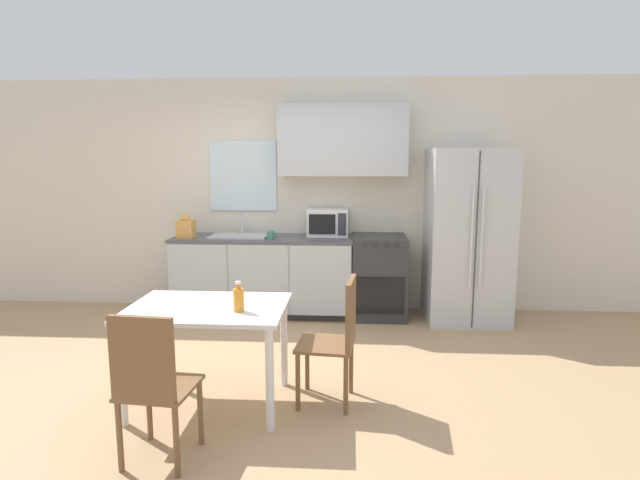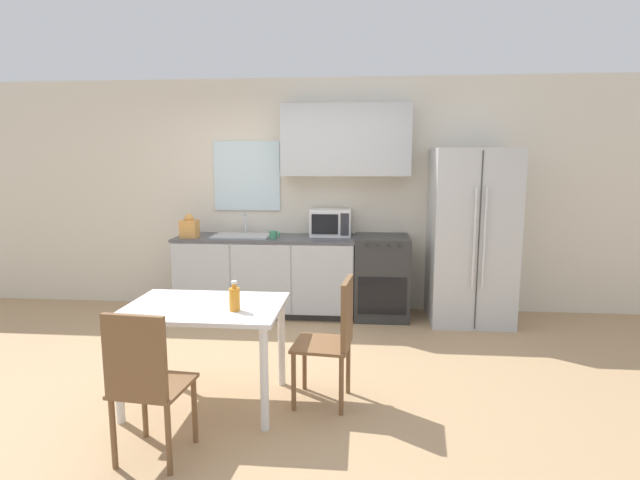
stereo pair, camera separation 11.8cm
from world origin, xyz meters
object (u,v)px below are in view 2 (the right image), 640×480
at_px(microwave, 331,223).
at_px(dining_chair_side, 335,332).
at_px(coffee_mug, 274,235).
at_px(refrigerator, 471,236).
at_px(dining_chair_near, 144,377).
at_px(oven_range, 381,277).
at_px(dining_table, 205,319).
at_px(drink_bottle, 235,298).

bearing_deg(microwave, dining_chair_side, -85.18).
bearing_deg(dining_chair_side, coffee_mug, 28.16).
distance_m(refrigerator, dining_chair_near, 3.79).
relative_size(dining_chair_near, dining_chair_side, 1.00).
distance_m(oven_range, coffee_mug, 1.30).
relative_size(dining_table, drink_bottle, 5.31).
xyz_separation_m(coffee_mug, dining_table, (-0.13, -2.06, -0.31)).
distance_m(dining_table, dining_chair_near, 0.79).
bearing_deg(dining_chair_near, drink_bottle, 66.95).
distance_m(coffee_mug, dining_table, 2.09).
height_order(dining_chair_near, drink_bottle, drink_bottle).
bearing_deg(dining_chair_side, dining_table, 100.66).
bearing_deg(coffee_mug, refrigerator, 1.89).
bearing_deg(oven_range, microwave, 167.06).
bearing_deg(coffee_mug, microwave, 23.48).
bearing_deg(refrigerator, drink_bottle, -132.12).
xyz_separation_m(dining_chair_side, drink_bottle, (-0.68, -0.19, 0.29)).
height_order(oven_range, dining_chair_side, dining_chair_side).
height_order(refrigerator, dining_table, refrigerator).
relative_size(dining_chair_side, drink_bottle, 4.45).
height_order(oven_range, coffee_mug, coffee_mug).
relative_size(oven_range, refrigerator, 0.49).
distance_m(microwave, dining_table, 2.48).
distance_m(microwave, drink_bottle, 2.50).
bearing_deg(oven_range, dining_table, -121.17).
bearing_deg(refrigerator, coffee_mug, -178.11).
bearing_deg(oven_range, coffee_mug, -173.71).
distance_m(refrigerator, dining_chair_side, 2.50).
height_order(dining_table, dining_chair_near, dining_chair_near).
bearing_deg(dining_table, dining_chair_near, -97.81).
relative_size(oven_range, dining_table, 0.83).
bearing_deg(coffee_mug, drink_bottle, -86.69).
height_order(dining_table, drink_bottle, drink_bottle).
distance_m(oven_range, microwave, 0.85).
bearing_deg(refrigerator, dining_chair_side, -123.27).
height_order(microwave, drink_bottle, microwave).
distance_m(oven_range, dining_chair_near, 3.30).
xyz_separation_m(oven_range, dining_chair_side, (-0.40, -2.12, 0.08)).
bearing_deg(coffee_mug, dining_chair_side, -67.94).
xyz_separation_m(microwave, dining_chair_near, (-0.85, -3.11, -0.52)).
bearing_deg(dining_chair_side, dining_chair_near, 135.38).
bearing_deg(microwave, dining_chair_near, -105.26).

